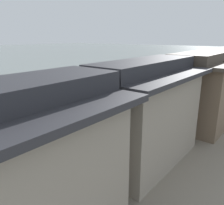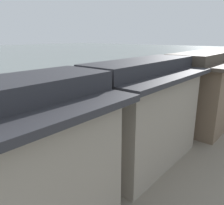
# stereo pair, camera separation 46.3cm
# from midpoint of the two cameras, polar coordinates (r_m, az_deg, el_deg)

# --- Properties ---
(boat_moored_nearest) EXTENTS (1.81, 4.18, 0.78)m
(boat_moored_nearest) POSITION_cam_midpoint_polar(r_m,az_deg,el_deg) (44.63, 24.27, 4.97)
(boat_moored_nearest) COLOR #232326
(boat_moored_nearest) RESTS_ON ground
(boat_moored_second) EXTENTS (3.41, 5.55, 0.74)m
(boat_moored_second) POSITION_cam_midpoint_polar(r_m,az_deg,el_deg) (61.64, 23.10, 7.85)
(boat_moored_second) COLOR brown
(boat_moored_second) RESTS_ON ground
(boat_moored_third) EXTENTS (4.24, 2.80, 0.50)m
(boat_moored_third) POSITION_cam_midpoint_polar(r_m,az_deg,el_deg) (47.16, 12.41, 6.43)
(boat_moored_third) COLOR #33281E
(boat_moored_third) RESTS_ON ground
(boat_moored_far) EXTENTS (1.40, 3.63, 0.68)m
(boat_moored_far) POSITION_cam_midpoint_polar(r_m,az_deg,el_deg) (32.00, 18.23, 1.51)
(boat_moored_far) COLOR #33281E
(boat_moored_far) RESTS_ON ground
(boat_midriver_drifting) EXTENTS (4.02, 4.25, 0.69)m
(boat_midriver_drifting) POSITION_cam_midpoint_polar(r_m,az_deg,el_deg) (51.79, 21.52, 6.61)
(boat_midriver_drifting) COLOR brown
(boat_midriver_drifting) RESTS_ON ground
(house_waterfront_nearest) EXTENTS (5.40, 5.87, 6.14)m
(house_waterfront_nearest) POSITION_cam_midpoint_polar(r_m,az_deg,el_deg) (8.74, -18.29, -14.65)
(house_waterfront_nearest) COLOR gray
(house_waterfront_nearest) RESTS_ON riverbank_right
(house_waterfront_second) EXTENTS (5.16, 8.03, 6.14)m
(house_waterfront_second) POSITION_cam_midpoint_polar(r_m,az_deg,el_deg) (13.63, 8.36, -2.62)
(house_waterfront_second) COLOR gray
(house_waterfront_second) RESTS_ON riverbank_right
(house_waterfront_tall) EXTENTS (6.14, 7.89, 6.14)m
(house_waterfront_tall) POSITION_cam_midpoint_polar(r_m,az_deg,el_deg) (20.70, 21.76, 2.93)
(house_waterfront_tall) COLOR #75604C
(house_waterfront_tall) RESTS_ON riverbank_right
(mooring_post_dock_mid) EXTENTS (0.20, 0.20, 0.92)m
(mooring_post_dock_mid) POSITION_cam_midpoint_polar(r_m,az_deg,el_deg) (15.80, -0.40, -9.65)
(mooring_post_dock_mid) COLOR #473828
(mooring_post_dock_mid) RESTS_ON riverbank_right
(mooring_post_dock_far) EXTENTS (0.20, 0.20, 0.95)m
(mooring_post_dock_far) POSITION_cam_midpoint_polar(r_m,az_deg,el_deg) (22.18, 13.46, -2.26)
(mooring_post_dock_far) COLOR #473828
(mooring_post_dock_far) RESTS_ON riverbank_right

